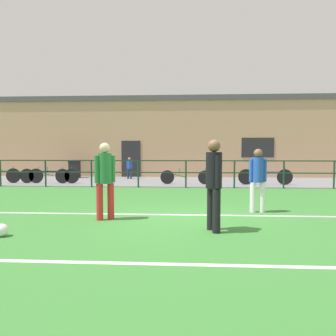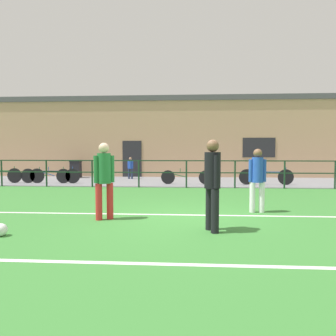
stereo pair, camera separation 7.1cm
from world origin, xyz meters
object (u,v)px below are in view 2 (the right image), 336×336
at_px(player_striker, 104,176).
at_px(bicycle_parked_1, 55,176).
at_px(trash_bin_0, 76,169).
at_px(bicycle_parked_3, 187,177).
at_px(player_winger, 257,176).
at_px(bicycle_parked_0, 266,177).
at_px(bicycle_parked_2, 46,176).
at_px(player_goalkeeper, 212,180).
at_px(spectator_child, 130,167).
at_px(soccer_ball_match, 1,230).

bearing_deg(player_striker, bicycle_parked_1, 88.66).
bearing_deg(trash_bin_0, bicycle_parked_1, -88.43).
bearing_deg(bicycle_parked_3, trash_bin_0, 154.47).
xyz_separation_m(player_winger, trash_bin_0, (-8.07, 9.28, -0.41)).
xyz_separation_m(bicycle_parked_0, bicycle_parked_2, (-10.15, -0.00, -0.01)).
bearing_deg(bicycle_parked_0, player_goalkeeper, -109.84).
height_order(spectator_child, bicycle_parked_1, spectator_child).
bearing_deg(spectator_child, player_winger, 129.08).
bearing_deg(trash_bin_0, player_striker, -66.77).
xyz_separation_m(player_goalkeeper, spectator_child, (-3.61, 10.74, -0.33)).
xyz_separation_m(soccer_ball_match, bicycle_parked_0, (6.87, 8.88, 0.27)).
height_order(bicycle_parked_0, trash_bin_0, trash_bin_0).
relative_size(soccer_ball_match, bicycle_parked_3, 0.10).
bearing_deg(bicycle_parked_0, bicycle_parked_3, 180.00).
xyz_separation_m(player_winger, soccer_ball_match, (-5.15, -2.58, -0.80)).
xyz_separation_m(bicycle_parked_0, trash_bin_0, (-9.79, 2.98, 0.12)).
distance_m(player_striker, bicycle_parked_0, 9.13).
relative_size(player_goalkeeper, bicycle_parked_2, 0.74).
distance_m(player_winger, bicycle_parked_0, 6.55).
height_order(soccer_ball_match, bicycle_parked_2, bicycle_parked_2).
xyz_separation_m(spectator_child, bicycle_parked_3, (3.05, -2.47, -0.33)).
xyz_separation_m(player_goalkeeper, bicycle_parked_3, (-0.56, 8.27, -0.66)).
relative_size(bicycle_parked_3, trash_bin_0, 2.44).
relative_size(spectator_child, trash_bin_0, 1.20).
bearing_deg(bicycle_parked_1, player_goalkeeper, -50.88).
distance_m(player_winger, bicycle_parked_3, 6.59).
xyz_separation_m(player_striker, trash_bin_0, (-4.44, 10.35, -0.48)).
bearing_deg(soccer_ball_match, bicycle_parked_1, 107.71).
height_order(player_striker, bicycle_parked_0, player_striker).
relative_size(bicycle_parked_0, bicycle_parked_3, 1.03).
bearing_deg(player_winger, bicycle_parked_1, 138.00).
xyz_separation_m(player_winger, bicycle_parked_2, (-8.43, 6.30, -0.54)).
bearing_deg(trash_bin_0, spectator_child, -9.10).
bearing_deg(bicycle_parked_3, player_striker, -103.71).
bearing_deg(bicycle_parked_1, trash_bin_0, 91.57).
bearing_deg(bicycle_parked_3, bicycle_parked_2, -180.00).
xyz_separation_m(player_striker, bicycle_parked_1, (-4.36, 7.37, -0.61)).
bearing_deg(player_goalkeeper, soccer_ball_match, -100.53).
bearing_deg(bicycle_parked_3, bicycle_parked_1, 180.00).
height_order(soccer_ball_match, bicycle_parked_0, bicycle_parked_0).
bearing_deg(bicycle_parked_2, player_goalkeeper, -49.09).
distance_m(spectator_child, bicycle_parked_1, 3.99).
distance_m(player_goalkeeper, soccer_ball_match, 4.04).
distance_m(player_striker, spectator_child, 9.92).
height_order(bicycle_parked_0, bicycle_parked_3, bicycle_parked_0).
height_order(player_goalkeeper, bicycle_parked_2, player_goalkeeper).
height_order(bicycle_parked_1, bicycle_parked_3, bicycle_parked_1).
distance_m(bicycle_parked_0, bicycle_parked_3, 3.55).
bearing_deg(soccer_ball_match, player_goalkeeper, 8.95).
bearing_deg(soccer_ball_match, bicycle_parked_0, 52.27).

